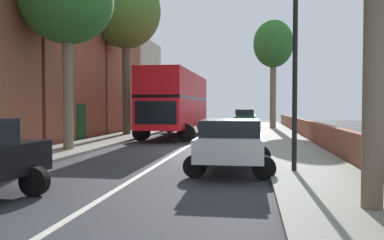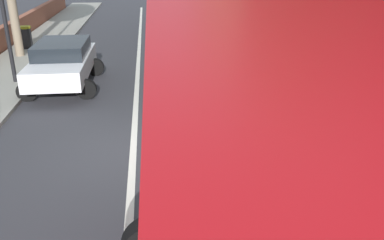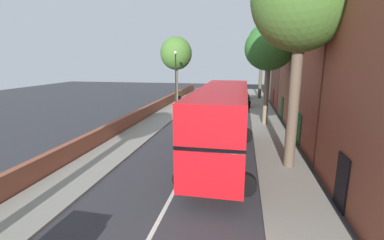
# 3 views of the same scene
# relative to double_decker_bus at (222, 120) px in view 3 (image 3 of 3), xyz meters

# --- Properties ---
(ground_plane) EXTENTS (84.00, 84.00, 0.00)m
(ground_plane) POSITION_rel_double_decker_bus_xyz_m (1.70, -7.90, -2.35)
(ground_plane) COLOR #333338
(road_centre_line) EXTENTS (0.16, 54.00, 0.01)m
(road_centre_line) POSITION_rel_double_decker_bus_xyz_m (1.70, -7.90, -2.35)
(road_centre_line) COLOR silver
(road_centre_line) RESTS_ON ground
(sidewalk_left) EXTENTS (2.60, 60.00, 0.12)m
(sidewalk_left) POSITION_rel_double_decker_bus_xyz_m (-3.20, -7.90, -2.29)
(sidewalk_left) COLOR gray
(sidewalk_left) RESTS_ON ground
(sidewalk_right) EXTENTS (2.60, 60.00, 0.12)m
(sidewalk_right) POSITION_rel_double_decker_bus_xyz_m (6.60, -7.90, -2.29)
(sidewalk_right) COLOR gray
(sidewalk_right) RESTS_ON ground
(terraced_houses_left) EXTENTS (4.07, 47.68, 10.55)m
(terraced_houses_left) POSITION_rel_double_decker_bus_xyz_m (-6.80, -7.73, 2.20)
(terraced_houses_left) COLOR beige
(terraced_houses_left) RESTS_ON ground
(boundary_wall_right) EXTENTS (0.36, 54.00, 1.11)m
(boundary_wall_right) POSITION_rel_double_decker_bus_xyz_m (8.15, -7.90, -1.80)
(boundary_wall_right) COLOR brown
(boundary_wall_right) RESTS_ON ground
(double_decker_bus) EXTENTS (3.63, 11.08, 4.06)m
(double_decker_bus) POSITION_rel_double_decker_bus_xyz_m (0.00, 0.00, 0.00)
(double_decker_bus) COLOR red
(double_decker_bus) RESTS_ON ground
(parked_car_blue_left_0) EXTENTS (2.53, 4.27, 1.63)m
(parked_car_blue_left_0) POSITION_rel_double_decker_bus_xyz_m (-0.80, -24.98, -1.43)
(parked_car_blue_left_0) COLOR #1E389E
(parked_car_blue_left_0) RESTS_ON ground
(parked_car_white_right_1) EXTENTS (2.49, 4.37, 1.55)m
(parked_car_white_right_1) POSITION_rel_double_decker_bus_xyz_m (4.20, -13.22, -1.45)
(parked_car_white_right_1) COLOR silver
(parked_car_white_right_1) RESTS_ON ground
(parked_car_black_left_3) EXTENTS (2.60, 4.06, 1.70)m
(parked_car_black_left_3) POSITION_rel_double_decker_bus_xyz_m (-0.80, -18.44, -1.39)
(parked_car_black_left_3) COLOR black
(parked_car_black_left_3) RESTS_ON ground
(street_tree_left_0) EXTENTS (3.93, 3.93, 10.11)m
(street_tree_left_0) POSITION_rel_double_decker_bus_xyz_m (-3.45, -25.35, 5.70)
(street_tree_left_0) COLOR brown
(street_tree_left_0) RESTS_ON sidewalk_left
(street_tree_right_3) EXTENTS (3.75, 3.75, 8.11)m
(street_tree_right_3) POSITION_rel_double_decker_bus_xyz_m (6.93, -17.63, 3.88)
(street_tree_right_3) COLOR #7A6B56
(street_tree_right_3) RESTS_ON sidewalk_right
(street_tree_left_4) EXTENTS (3.94, 3.94, 8.17)m
(street_tree_left_4) POSITION_rel_double_decker_bus_xyz_m (-3.00, -9.13, 4.04)
(street_tree_left_4) COLOR #7A6B56
(street_tree_left_4) RESTS_ON sidewalk_left
(lamppost_right) EXTENTS (0.32, 0.32, 6.31)m
(lamppost_right) POSITION_rel_double_decker_bus_xyz_m (6.00, -13.60, 1.45)
(lamppost_right) COLOR black
(lamppost_right) RESTS_ON sidewalk_right
(litter_bin_right) EXTENTS (0.55, 0.55, 1.04)m
(litter_bin_right) POSITION_rel_double_decker_bus_xyz_m (7.00, -19.14, -1.71)
(litter_bin_right) COLOR black
(litter_bin_right) RESTS_ON sidewalk_right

